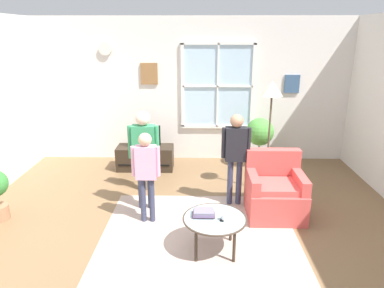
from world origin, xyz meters
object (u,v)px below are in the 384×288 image
(armchair, at_px, (275,192))
(person_blue_shirt, at_px, (142,147))
(person_green_shirt, at_px, (144,149))
(person_black_shirt, at_px, (236,149))
(floor_lamp, at_px, (271,100))
(remote_near_books, at_px, (223,218))
(television, at_px, (144,136))
(tv_stand, at_px, (145,158))
(book_stack, at_px, (204,213))
(person_pink_shirt, at_px, (146,168))
(cup, at_px, (224,217))
(coffee_table, at_px, (215,220))
(potted_plant_by_window, at_px, (260,136))

(armchair, distance_m, person_blue_shirt, 2.13)
(person_green_shirt, bearing_deg, armchair, -4.28)
(person_black_shirt, height_order, floor_lamp, floor_lamp)
(person_black_shirt, relative_size, floor_lamp, 0.78)
(remote_near_books, bearing_deg, television, 116.36)
(tv_stand, xyz_separation_m, person_black_shirt, (1.52, -1.38, 0.64))
(armchair, bearing_deg, book_stack, -139.62)
(remote_near_books, bearing_deg, floor_lamp, 64.41)
(person_pink_shirt, bearing_deg, television, 99.38)
(remote_near_books, bearing_deg, person_black_shirt, 78.51)
(television, xyz_separation_m, person_black_shirt, (1.52, -1.38, 0.21))
(remote_near_books, distance_m, person_black_shirt, 1.29)
(floor_lamp, bearing_deg, person_pink_shirt, -150.45)
(remote_near_books, bearing_deg, tv_stand, 116.33)
(remote_near_books, xyz_separation_m, person_blue_shirt, (-1.17, 1.66, 0.29))
(armchair, xyz_separation_m, remote_near_books, (-0.78, -0.91, 0.11))
(cup, bearing_deg, person_blue_shirt, 124.92)
(book_stack, xyz_separation_m, person_pink_shirt, (-0.74, 0.61, 0.31))
(book_stack, bearing_deg, person_black_shirt, 67.64)
(television, height_order, coffee_table, television)
(television, bearing_deg, cup, -63.78)
(tv_stand, relative_size, floor_lamp, 0.59)
(person_black_shirt, bearing_deg, cup, -100.68)
(cup, bearing_deg, potted_plant_by_window, 73.08)
(television, distance_m, person_pink_shirt, 1.94)
(coffee_table, xyz_separation_m, person_blue_shirt, (-1.08, 1.64, 0.33))
(cup, relative_size, person_pink_shirt, 0.06)
(television, distance_m, armchair, 2.66)
(armchair, xyz_separation_m, cup, (-0.76, -0.95, 0.14))
(floor_lamp, bearing_deg, cup, -114.81)
(potted_plant_by_window, bearing_deg, coffee_table, -109.30)
(television, bearing_deg, armchair, -39.01)
(cup, bearing_deg, television, 116.22)
(television, relative_size, person_black_shirt, 0.43)
(book_stack, height_order, person_pink_shirt, person_pink_shirt)
(remote_near_books, bearing_deg, person_pink_shirt, 145.07)
(television, distance_m, person_green_shirt, 1.57)
(book_stack, distance_m, floor_lamp, 2.15)
(person_black_shirt, xyz_separation_m, person_blue_shirt, (-1.42, 0.46, -0.13))
(potted_plant_by_window, bearing_deg, person_black_shirt, -111.73)
(person_blue_shirt, height_order, floor_lamp, floor_lamp)
(person_blue_shirt, distance_m, floor_lamp, 2.11)
(person_blue_shirt, bearing_deg, floor_lamp, 0.28)
(coffee_table, height_order, person_black_shirt, person_black_shirt)
(person_green_shirt, bearing_deg, book_stack, -50.23)
(book_stack, xyz_separation_m, person_green_shirt, (-0.82, 0.98, 0.44))
(tv_stand, bearing_deg, remote_near_books, -63.67)
(tv_stand, distance_m, cup, 2.93)
(person_green_shirt, height_order, floor_lamp, floor_lamp)
(potted_plant_by_window, bearing_deg, person_blue_shirt, -152.55)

